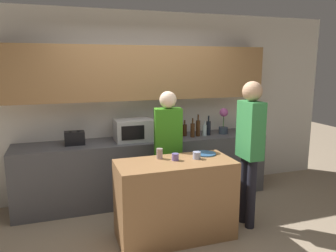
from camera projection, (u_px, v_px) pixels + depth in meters
The scene contains 20 objects.
ground_plane at pixel (180, 247), 3.55m from camera, with size 14.00×14.00×0.00m, color gray.
back_wall at pixel (141, 92), 4.80m from camera, with size 6.40×0.40×2.70m.
back_counter at pixel (146, 169), 4.76m from camera, with size 3.60×0.62×0.89m.
kitchen_island at pixel (175, 199), 3.69m from camera, with size 1.30×0.60×0.90m.
microwave at pixel (133, 130), 4.58m from camera, with size 0.52×0.39×0.30m.
toaster at pixel (75, 138), 4.35m from camera, with size 0.26×0.16×0.18m.
potted_plant at pixel (224, 121), 5.02m from camera, with size 0.14×0.14×0.40m.
bottle_0 at pixel (173, 131), 4.83m from camera, with size 0.06×0.06×0.22m.
bottle_1 at pixel (180, 129), 4.77m from camera, with size 0.08×0.08×0.31m.
bottle_2 at pixel (185, 130), 4.88m from camera, with size 0.07×0.07×0.24m.
bottle_3 at pixel (193, 130), 4.79m from camera, with size 0.06×0.06×0.28m.
bottle_4 at pixel (198, 128), 4.86m from camera, with size 0.06×0.06×0.33m.
bottle_5 at pixel (205, 130), 4.89m from camera, with size 0.06×0.06×0.22m.
bottle_6 at pixel (208, 128), 4.93m from camera, with size 0.07×0.07×0.29m.
plate_on_island at pixel (205, 154), 3.88m from camera, with size 0.26×0.26×0.01m.
cup_0 at pixel (197, 155), 3.69m from camera, with size 0.09×0.09×0.08m.
cup_1 at pixel (160, 154), 3.69m from camera, with size 0.07×0.07×0.12m.
cup_2 at pixel (175, 157), 3.63m from camera, with size 0.08×0.08×0.08m.
person_left at pixel (168, 143), 4.14m from camera, with size 0.37×0.25×1.62m.
person_center at pixel (250, 141), 3.85m from camera, with size 0.23×0.34×1.76m.
Camera 1 is at (-1.15, -3.03, 1.96)m, focal length 35.00 mm.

